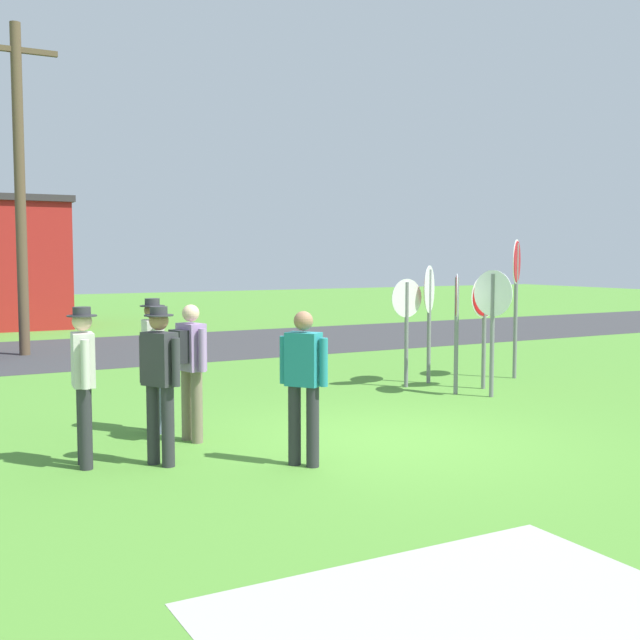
% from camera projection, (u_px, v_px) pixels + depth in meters
% --- Properties ---
extents(ground_plane, '(80.00, 80.00, 0.00)m').
position_uv_depth(ground_plane, '(384.00, 440.00, 9.81)').
color(ground_plane, '#518E33').
extents(street_asphalt, '(60.00, 6.40, 0.01)m').
position_uv_depth(street_asphalt, '(136.00, 349.00, 19.47)').
color(street_asphalt, '#38383A').
rests_on(street_asphalt, ground).
extents(concrete_path, '(3.20, 2.40, 0.01)m').
position_uv_depth(concrete_path, '(475.00, 624.00, 4.92)').
color(concrete_path, '#ADAAA3').
rests_on(concrete_path, ground).
extents(utility_pole, '(1.80, 0.24, 7.48)m').
position_uv_depth(utility_pole, '(20.00, 183.00, 17.94)').
color(utility_pole, brown).
rests_on(utility_pole, ground).
extents(stop_sign_low_front, '(0.45, 0.56, 1.99)m').
position_uv_depth(stop_sign_low_front, '(456.00, 313.00, 12.98)').
color(stop_sign_low_front, slate).
rests_on(stop_sign_low_front, ground).
extents(stop_sign_rear_left, '(0.66, 0.09, 1.89)m').
position_uv_depth(stop_sign_rear_left, '(407.00, 315.00, 13.70)').
color(stop_sign_rear_left, slate).
rests_on(stop_sign_rear_left, ground).
extents(stop_sign_center_cluster, '(0.64, 0.57, 2.11)m').
position_uv_depth(stop_sign_center_cluster, '(429.00, 303.00, 14.12)').
color(stop_sign_center_cluster, slate).
rests_on(stop_sign_center_cluster, ground).
extents(stop_sign_tallest, '(0.71, 0.18, 1.95)m').
position_uv_depth(stop_sign_tallest, '(484.00, 312.00, 13.52)').
color(stop_sign_tallest, slate).
rests_on(stop_sign_tallest, ground).
extents(stop_sign_leaning_left, '(0.18, 0.73, 2.05)m').
position_uv_depth(stop_sign_leaning_left, '(493.00, 311.00, 12.73)').
color(stop_sign_leaning_left, slate).
rests_on(stop_sign_leaning_left, ground).
extents(stop_sign_nearest, '(0.65, 0.53, 2.58)m').
position_uv_depth(stop_sign_nearest, '(516.00, 283.00, 14.66)').
color(stop_sign_nearest, slate).
rests_on(stop_sign_nearest, ground).
extents(person_on_left, '(0.32, 0.57, 1.74)m').
position_uv_depth(person_on_left, '(153.00, 357.00, 10.18)').
color(person_on_left, '#4C5670').
rests_on(person_on_left, ground).
extents(person_in_teal, '(0.32, 0.57, 1.74)m').
position_uv_depth(person_in_teal, '(83.00, 377.00, 8.51)').
color(person_in_teal, '#2D2D33').
rests_on(person_in_teal, ground).
extents(person_with_sunhat, '(0.36, 0.51, 1.74)m').
position_uv_depth(person_with_sunhat, '(160.00, 376.00, 8.58)').
color(person_with_sunhat, '#2D2D33').
rests_on(person_with_sunhat, ground).
extents(person_in_dark_shirt, '(0.41, 0.56, 1.69)m').
position_uv_depth(person_in_dark_shirt, '(190.00, 362.00, 9.68)').
color(person_in_dark_shirt, '#7A6B56').
rests_on(person_in_dark_shirt, ground).
extents(person_holding_notes, '(0.39, 0.48, 1.69)m').
position_uv_depth(person_holding_notes, '(303.00, 379.00, 8.56)').
color(person_holding_notes, '#2D2D33').
rests_on(person_holding_notes, ground).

